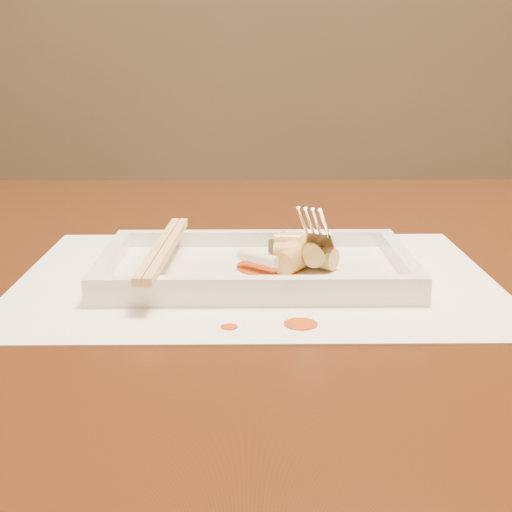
{
  "coord_description": "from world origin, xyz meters",
  "views": [
    {
      "loc": [
        -0.07,
        -0.64,
        0.93
      ],
      "look_at": [
        -0.06,
        -0.06,
        0.77
      ],
      "focal_mm": 50.0,
      "sensor_mm": 36.0,
      "label": 1
    }
  ],
  "objects_px": {
    "fork": "(338,178)",
    "plate_base": "(256,272)",
    "table": "(320,357)",
    "chopstick_a": "(159,248)",
    "placemat": "(256,277)"
  },
  "relations": [
    {
      "from": "plate_base",
      "to": "table",
      "type": "bearing_deg",
      "value": 44.47
    },
    {
      "from": "plate_base",
      "to": "fork",
      "type": "distance_m",
      "value": 0.11
    },
    {
      "from": "placemat",
      "to": "chopstick_a",
      "type": "distance_m",
      "value": 0.09
    },
    {
      "from": "table",
      "to": "plate_base",
      "type": "xyz_separation_m",
      "value": [
        -0.06,
        -0.06,
        0.11
      ]
    },
    {
      "from": "placemat",
      "to": "fork",
      "type": "distance_m",
      "value": 0.11
    },
    {
      "from": "table",
      "to": "chopstick_a",
      "type": "distance_m",
      "value": 0.2
    },
    {
      "from": "chopstick_a",
      "to": "fork",
      "type": "xyz_separation_m",
      "value": [
        0.15,
        0.02,
        0.06
      ]
    },
    {
      "from": "plate_base",
      "to": "chopstick_a",
      "type": "height_order",
      "value": "chopstick_a"
    },
    {
      "from": "table",
      "to": "fork",
      "type": "distance_m",
      "value": 0.19
    },
    {
      "from": "fork",
      "to": "plate_base",
      "type": "bearing_deg",
      "value": -165.58
    },
    {
      "from": "table",
      "to": "chopstick_a",
      "type": "bearing_deg",
      "value": -156.82
    },
    {
      "from": "table",
      "to": "chopstick_a",
      "type": "height_order",
      "value": "chopstick_a"
    },
    {
      "from": "plate_base",
      "to": "fork",
      "type": "relative_size",
      "value": 1.86
    },
    {
      "from": "table",
      "to": "chopstick_a",
      "type": "relative_size",
      "value": 7.1
    },
    {
      "from": "placemat",
      "to": "plate_base",
      "type": "distance_m",
      "value": 0.0
    }
  ]
}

